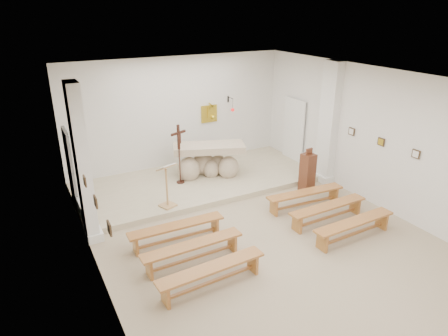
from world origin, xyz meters
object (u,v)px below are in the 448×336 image
crucifix_stand (179,150)px  bench_right_third (354,225)px  donation_pedestal (307,172)px  lectern (167,185)px  bench_left_third (212,272)px  bench_right_front (305,195)px  bench_right_second (328,209)px  bench_left_second (193,249)px  altar (208,163)px  bench_left_front (177,229)px

crucifix_stand → bench_right_third: (2.35, -4.36, -0.80)m
donation_pedestal → lectern: bearing=164.3°
bench_left_third → lectern: bearing=80.8°
bench_right_front → bench_left_third: 3.92m
bench_right_second → bench_left_second: bearing=178.8°
crucifix_stand → bench_right_front: 3.64m
lectern → altar: bearing=16.0°
bench_right_front → altar: bearing=121.1°
bench_left_second → bench_right_second: bearing=-1.2°
lectern → bench_left_front: 1.54m
donation_pedestal → bench_right_third: 2.61m
bench_right_second → bench_right_third: bearing=-91.2°
lectern → bench_right_third: 4.50m
altar → donation_pedestal: (2.11, -1.96, -0.00)m
bench_right_second → bench_right_third: 0.85m
bench_left_second → bench_right_second: same height
crucifix_stand → bench_left_second: bearing=-130.3°
bench_right_front → bench_right_third: 1.70m
altar → bench_right_third: (1.41, -4.46, -0.22)m
altar → lectern: bearing=-122.7°
altar → bench_left_front: altar is taller
altar → bench_left_front: 3.49m
bench_right_third → bench_left_front: bearing=152.7°
donation_pedestal → bench_left_front: 4.32m
bench_right_second → bench_left_third: same height
crucifix_stand → bench_left_second: 3.79m
bench_right_second → bench_left_third: size_ratio=1.00×
altar → bench_right_second: (1.41, -3.61, -0.22)m
altar → bench_left_third: bearing=-94.5°
donation_pedestal → altar: bearing=131.0°
bench_left_front → bench_right_front: bearing=1.4°
donation_pedestal → bench_left_third: 4.92m
bench_left_front → bench_left_second: (0.00, -0.85, 0.00)m
altar → bench_right_third: 4.68m
crucifix_stand → altar: bearing=-15.6°
bench_right_third → bench_left_third: bearing=178.4°
bench_right_second → bench_left_third: (-3.53, -0.85, 0.00)m
altar → bench_right_second: 3.88m
bench_left_second → bench_left_third: size_ratio=1.00×
donation_pedestal → bench_right_second: donation_pedestal is taller
altar → bench_right_front: bearing=-42.0°
lectern → bench_right_third: lectern is taller
bench_left_front → bench_right_third: 3.92m
bench_left_third → bench_right_second: bearing=10.6°
lectern → donation_pedestal: bearing=-29.9°
donation_pedestal → bench_right_second: size_ratio=0.59×
crucifix_stand → bench_left_front: 3.02m
bench_right_front → bench_left_third: (-3.53, -1.70, 0.00)m
bench_right_second → bench_left_third: bearing=-167.6°
bench_right_second → bench_right_third: (0.00, -0.85, 0.00)m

